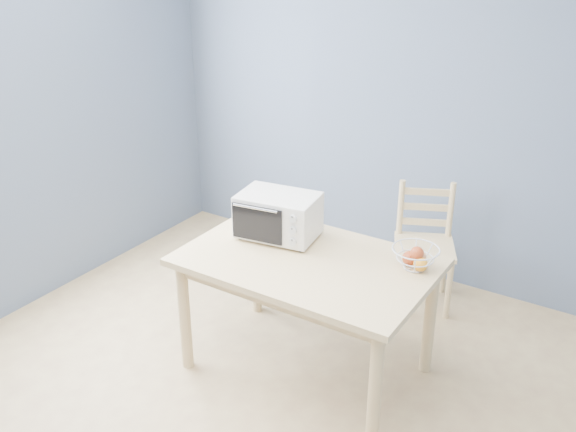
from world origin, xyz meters
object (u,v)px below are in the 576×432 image
Objects in this scene: toaster_oven at (275,215)px; fruit_basket at (416,257)px; dining_table at (307,274)px; dining_chair at (424,247)px.

fruit_basket is (0.86, 0.08, -0.08)m from toaster_oven.
dining_table is 4.04× the size of fruit_basket.
fruit_basket reaches higher than dining_table.
toaster_oven reaches higher than dining_table.
toaster_oven reaches higher than dining_chair.
dining_table is 0.62m from fruit_basket.
dining_chair is (0.59, 0.97, -0.47)m from toaster_oven.
toaster_oven is 1.46× the size of fruit_basket.
dining_chair is at bearing 75.67° from dining_table.
dining_table is 0.42m from toaster_oven.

